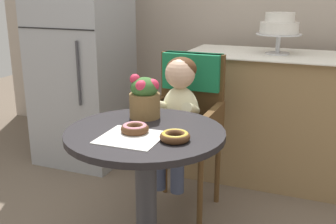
{
  "coord_description": "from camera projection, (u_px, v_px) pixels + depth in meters",
  "views": [
    {
      "loc": [
        0.75,
        -1.58,
        1.33
      ],
      "look_at": [
        0.05,
        0.15,
        0.77
      ],
      "focal_mm": 44.31,
      "sensor_mm": 36.0,
      "label": 1
    }
  ],
  "objects": [
    {
      "name": "display_counter",
      "position": [
        297.0,
        119.0,
        2.88
      ],
      "size": [
        1.56,
        0.62,
        0.9
      ],
      "color": "#93754C",
      "rests_on": "ground"
    },
    {
      "name": "donut_mid",
      "position": [
        135.0,
        128.0,
        1.81
      ],
      "size": [
        0.12,
        0.12,
        0.04
      ],
      "color": "#4C2D19",
      "rests_on": "cafe_table"
    },
    {
      "name": "cafe_table",
      "position": [
        146.0,
        174.0,
        1.91
      ],
      "size": [
        0.72,
        0.72,
        0.72
      ],
      "color": "black",
      "rests_on": "ground"
    },
    {
      "name": "tiered_cake_stand",
      "position": [
        279.0,
        27.0,
        2.76
      ],
      "size": [
        0.3,
        0.3,
        0.28
      ],
      "color": "silver",
      "rests_on": "display_counter"
    },
    {
      "name": "donut_front",
      "position": [
        175.0,
        136.0,
        1.72
      ],
      "size": [
        0.13,
        0.13,
        0.04
      ],
      "color": "#4C2D19",
      "rests_on": "cafe_table"
    },
    {
      "name": "wicker_chair",
      "position": [
        187.0,
        107.0,
        2.5
      ],
      "size": [
        0.42,
        0.45,
        0.95
      ],
      "rotation": [
        0.0,
        0.0,
        -0.07
      ],
      "color": "brown",
      "rests_on": "ground"
    },
    {
      "name": "flower_vase",
      "position": [
        145.0,
        96.0,
        2.01
      ],
      "size": [
        0.15,
        0.15,
        0.21
      ],
      "color": "brown",
      "rests_on": "cafe_table"
    },
    {
      "name": "seated_child",
      "position": [
        178.0,
        108.0,
        2.35
      ],
      "size": [
        0.27,
        0.32,
        0.73
      ],
      "color": "beige",
      "rests_on": "ground"
    },
    {
      "name": "refrigerator",
      "position": [
        81.0,
        53.0,
        3.17
      ],
      "size": [
        0.64,
        0.63,
        1.7
      ],
      "color": "#9EA0A5",
      "rests_on": "ground"
    },
    {
      "name": "paper_napkin",
      "position": [
        131.0,
        137.0,
        1.76
      ],
      "size": [
        0.26,
        0.25,
        0.0
      ],
      "primitive_type": "cube",
      "rotation": [
        0.0,
        0.0,
        0.02
      ],
      "color": "white",
      "rests_on": "cafe_table"
    }
  ]
}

